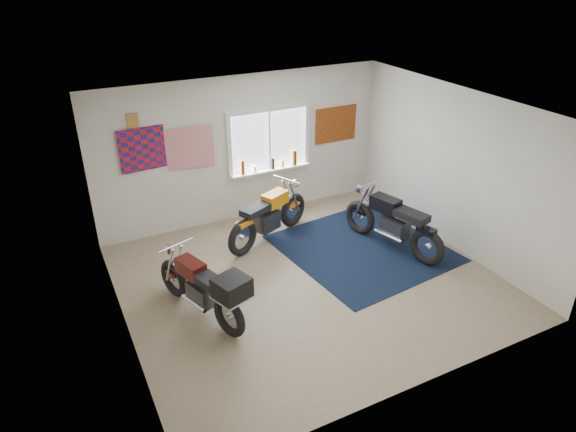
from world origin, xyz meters
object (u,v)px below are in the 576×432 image
maroon_tourer (206,289)px  navy_rug (363,248)px  yellow_triumph (268,217)px  black_chrome_bike (393,224)px

maroon_tourer → navy_rug: bearing=-97.4°
navy_rug → maroon_tourer: maroon_tourer is taller
navy_rug → yellow_triumph: bearing=141.7°
navy_rug → black_chrome_bike: black_chrome_bike is taller
black_chrome_bike → yellow_triumph: bearing=39.5°
navy_rug → yellow_triumph: 1.72m
navy_rug → maroon_tourer: 3.10m
black_chrome_bike → maroon_tourer: 3.48m
yellow_triumph → navy_rug: bearing=-62.4°
maroon_tourer → yellow_triumph: bearing=-64.8°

